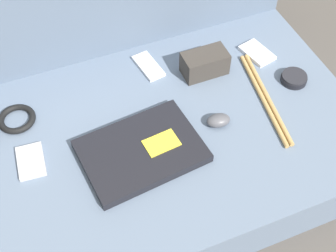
% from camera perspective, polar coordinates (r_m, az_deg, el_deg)
% --- Properties ---
extents(ground_plane, '(8.00, 8.00, 0.00)m').
position_cam_1_polar(ground_plane, '(1.42, 0.00, -4.39)').
color(ground_plane, '#4C4742').
extents(couch_seat, '(1.10, 0.71, 0.16)m').
position_cam_1_polar(couch_seat, '(1.35, 0.00, -2.56)').
color(couch_seat, slate).
rests_on(couch_seat, ground_plane).
extents(couch_backrest, '(1.10, 0.20, 0.55)m').
position_cam_1_polar(couch_backrest, '(1.52, -6.71, 14.98)').
color(couch_backrest, slate).
rests_on(couch_backrest, ground_plane).
extents(laptop, '(0.33, 0.25, 0.03)m').
position_cam_1_polar(laptop, '(1.24, -3.24, -3.05)').
color(laptop, black).
rests_on(laptop, couch_seat).
extents(computer_mouse, '(0.07, 0.05, 0.03)m').
position_cam_1_polar(computer_mouse, '(1.30, 6.15, 0.69)').
color(computer_mouse, '#4C4C51').
rests_on(computer_mouse, couch_seat).
extents(speaker_puck, '(0.08, 0.08, 0.02)m').
position_cam_1_polar(speaker_puck, '(1.46, 15.10, 5.65)').
color(speaker_puck, black).
rests_on(speaker_puck, couch_seat).
extents(phone_silver, '(0.09, 0.12, 0.01)m').
position_cam_1_polar(phone_silver, '(1.52, 10.80, 8.75)').
color(phone_silver, silver).
rests_on(phone_silver, couch_seat).
extents(phone_black, '(0.07, 0.13, 0.01)m').
position_cam_1_polar(phone_black, '(1.45, -2.40, 7.31)').
color(phone_black, silver).
rests_on(phone_black, couch_seat).
extents(phone_small, '(0.08, 0.11, 0.01)m').
position_cam_1_polar(phone_small, '(1.28, -16.37, -4.14)').
color(phone_small, '#B7B7BC').
rests_on(phone_small, couch_seat).
extents(camera_pouch, '(0.14, 0.07, 0.07)m').
position_cam_1_polar(camera_pouch, '(1.42, 4.50, 7.63)').
color(camera_pouch, '#38332D').
rests_on(camera_pouch, couch_seat).
extents(cable_coil, '(0.11, 0.11, 0.02)m').
position_cam_1_polar(cable_coil, '(1.37, -17.95, 0.83)').
color(cable_coil, black).
rests_on(cable_coil, couch_seat).
extents(drumstick_pair, '(0.08, 0.36, 0.01)m').
position_cam_1_polar(drumstick_pair, '(1.39, 11.83, 3.29)').
color(drumstick_pair, tan).
rests_on(drumstick_pair, couch_seat).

